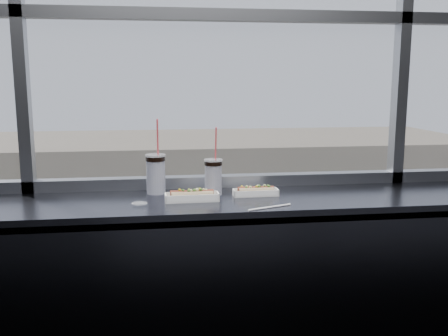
{
  "coord_description": "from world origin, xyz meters",
  "views": [
    {
      "loc": [
        -0.35,
        -1.14,
        1.67
      ],
      "look_at": [
        -0.02,
        1.23,
        1.25
      ],
      "focal_mm": 40.0,
      "sensor_mm": 36.0,
      "label": 1
    }
  ],
  "objects": [
    {
      "name": "soda_cup_right",
      "position": [
        -0.06,
        1.31,
        1.2
      ],
      "size": [
        0.09,
        0.09,
        0.34
      ],
      "color": "white",
      "rests_on": "counter"
    },
    {
      "name": "pedestrian_d",
      "position": [
        7.87,
        29.59,
        -9.99
      ],
      "size": [
        0.87,
        0.65,
        1.95
      ],
      "primitive_type": "imported",
      "rotation": [
        0.0,
        0.0,
        3.14
      ],
      "color": "#66605B",
      "rests_on": "far_sidewalk"
    },
    {
      "name": "loose_straw",
      "position": [
        0.16,
        1.01,
        1.1
      ],
      "size": [
        0.21,
        0.09,
        0.01
      ],
      "primitive_type": "cylinder",
      "rotation": [
        0.0,
        1.57,
        0.36
      ],
      "color": "white",
      "rests_on": "counter"
    },
    {
      "name": "counter",
      "position": [
        0.0,
        1.23,
        1.07
      ],
      "size": [
        6.0,
        0.55,
        0.06
      ],
      "primitive_type": "cube",
      "color": "#494C58",
      "rests_on": "ground"
    },
    {
      "name": "tree_right",
      "position": [
        12.08,
        29.5,
        -7.73
      ],
      "size": [
        3.09,
        3.09,
        4.82
      ],
      "color": "#47382B",
      "rests_on": "far_sidewalk"
    },
    {
      "name": "pedestrian_c",
      "position": [
        6.04,
        29.07,
        -9.94
      ],
      "size": [
        0.91,
        0.68,
        2.04
      ],
      "primitive_type": "imported",
      "color": "#66605B",
      "rests_on": "far_sidewalk"
    },
    {
      "name": "plaza_ground",
      "position": [
        0.0,
        45.0,
        -11.0
      ],
      "size": [
        120.0,
        120.0,
        0.0
      ],
      "primitive_type": "plane",
      "color": "gray",
      "rests_on": "ground"
    },
    {
      "name": "tree_left",
      "position": [
        -9.72,
        29.5,
        -7.83
      ],
      "size": [
        2.99,
        2.99,
        4.67
      ],
      "color": "#47382B",
      "rests_on": "far_sidewalk"
    },
    {
      "name": "pedestrian_b",
      "position": [
        -1.8,
        30.21,
        -9.81
      ],
      "size": [
        1.03,
        0.77,
        2.31
      ],
      "primitive_type": "imported",
      "rotation": [
        0.0,
        0.0,
        3.14
      ],
      "color": "#66605B",
      "rests_on": "far_sidewalk"
    },
    {
      "name": "soda_cup_left",
      "position": [
        -0.35,
        1.38,
        1.21
      ],
      "size": [
        0.1,
        0.1,
        0.38
      ],
      "color": "white",
      "rests_on": "counter"
    },
    {
      "name": "tree_center",
      "position": [
        2.46,
        29.5,
        -7.96
      ],
      "size": [
        2.87,
        2.87,
        4.48
      ],
      "color": "#47382B",
      "rests_on": "far_sidewalk"
    },
    {
      "name": "counter_fascia",
      "position": [
        0.0,
        0.97,
        0.55
      ],
      "size": [
        6.0,
        0.04,
        1.04
      ],
      "primitive_type": "cube",
      "color": "#494C58",
      "rests_on": "ground"
    },
    {
      "name": "pedestrian_a",
      "position": [
        -5.37,
        30.24,
        -9.89
      ],
      "size": [
        0.95,
        0.72,
        2.15
      ],
      "primitive_type": "imported",
      "rotation": [
        0.0,
        0.0,
        3.14
      ],
      "color": "#66605B",
      "rests_on": "far_sidewalk"
    },
    {
      "name": "far_building",
      "position": [
        0.0,
        39.5,
        -7.0
      ],
      "size": [
        50.0,
        14.0,
        8.0
      ],
      "primitive_type": "cube",
      "color": "gray",
      "rests_on": "plaza_ground"
    },
    {
      "name": "far_sidewalk",
      "position": [
        0.0,
        29.5,
        -10.98
      ],
      "size": [
        80.0,
        6.0,
        0.04
      ],
      "primitive_type": "cube",
      "color": "gray",
      "rests_on": "plaza_ground"
    },
    {
      "name": "wall_back_lower",
      "position": [
        0.0,
        1.5,
        0.55
      ],
      "size": [
        6.0,
        0.0,
        6.0
      ],
      "primitive_type": "plane",
      "rotation": [
        1.57,
        0.0,
        0.0
      ],
      "color": "black",
      "rests_on": "ground"
    },
    {
      "name": "wrapper",
      "position": [
        -0.43,
        1.13,
        1.11
      ],
      "size": [
        0.09,
        0.06,
        0.02
      ],
      "primitive_type": "ellipsoid",
      "color": "silver",
      "rests_on": "counter"
    },
    {
      "name": "hotdog_tray_left",
      "position": [
        -0.18,
        1.19,
        1.13
      ],
      "size": [
        0.26,
        0.09,
        0.06
      ],
      "rotation": [
        0.0,
        0.0,
        0.02
      ],
      "color": "white",
      "rests_on": "counter"
    },
    {
      "name": "hotdog_tray_right",
      "position": [
        0.14,
        1.25,
        1.12
      ],
      "size": [
        0.23,
        0.08,
        0.06
      ],
      "rotation": [
        0.0,
        0.0,
        0.01
      ],
      "color": "white",
      "rests_on": "counter"
    },
    {
      "name": "car_far_c",
      "position": [
        12.78,
        25.5,
        -9.95
      ],
      "size": [
        3.08,
        6.17,
        1.98
      ],
      "primitive_type": "imported",
      "rotation": [
        0.0,
        0.0,
        1.47
      ],
      "color": "#B4AFA0",
      "rests_on": "street_asphalt"
    }
  ]
}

